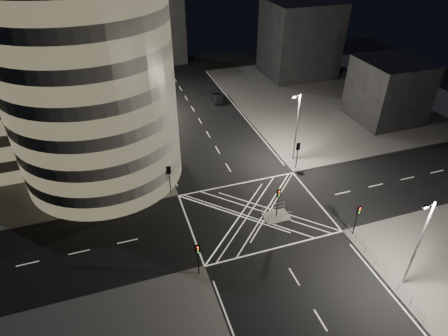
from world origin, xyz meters
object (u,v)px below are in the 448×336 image
object	(u,v)px
traffic_signal_nr	(358,215)
traffic_signal_island	(278,198)
traffic_signal_fr	(298,151)
central_island	(276,217)
traffic_signal_fl	(169,175)
street_lamp_left_near	(155,137)
street_lamp_left_far	(136,86)
street_lamp_right_far	(296,126)
sedan	(217,98)
traffic_signal_nl	(198,254)
street_lamp_right_near	(418,243)

from	to	relation	value
traffic_signal_nr	traffic_signal_island	world-z (taller)	same
traffic_signal_fr	central_island	bearing A→B (deg)	-129.33
traffic_signal_fl	street_lamp_left_near	bearing A→B (deg)	96.97
traffic_signal_nr	traffic_signal_fl	bearing A→B (deg)	142.31
traffic_signal_fl	traffic_signal_fr	distance (m)	17.60
traffic_signal_nr	street_lamp_left_far	xyz separation A→B (m)	(-18.24, 36.80, 2.63)
traffic_signal_fr	street_lamp_right_far	size ratio (longest dim) A/B	0.40
traffic_signal_fr	traffic_signal_island	distance (m)	10.73
traffic_signal_nr	traffic_signal_island	xyz separation A→B (m)	(-6.80, 5.30, 0.00)
street_lamp_left_far	traffic_signal_fr	bearing A→B (deg)	-51.83
traffic_signal_island	street_lamp_left_near	distance (m)	17.89
central_island	street_lamp_left_near	xyz separation A→B (m)	(-11.44, 13.50, 5.47)
central_island	traffic_signal_nr	size ratio (longest dim) A/B	0.75
central_island	sedan	bearing A→B (deg)	84.63
traffic_signal_nl	street_lamp_right_far	distance (m)	24.27
traffic_signal_nr	street_lamp_right_far	bearing A→B (deg)	87.70
traffic_signal_fr	street_lamp_left_far	distance (m)	29.63
traffic_signal_fl	street_lamp_right_near	distance (m)	27.79
central_island	street_lamp_left_near	world-z (taller)	street_lamp_left_near
traffic_signal_island	street_lamp_left_near	xyz separation A→B (m)	(-11.44, 13.50, 2.63)
traffic_signal_fr	traffic_signal_nr	distance (m)	13.60
street_lamp_right_far	sedan	bearing A→B (deg)	100.71
street_lamp_left_near	street_lamp_right_near	xyz separation A→B (m)	(18.87, -26.00, 0.00)
street_lamp_left_far	traffic_signal_fl	bearing A→B (deg)	-88.43
traffic_signal_fr	traffic_signal_island	xyz separation A→B (m)	(-6.80, -8.30, 0.00)
central_island	sedan	xyz separation A→B (m)	(3.13, 33.28, 0.65)
street_lamp_left_near	traffic_signal_fl	bearing A→B (deg)	-83.03
traffic_signal_fl	sedan	size ratio (longest dim) A/B	0.91
traffic_signal_fr	street_lamp_left_far	xyz separation A→B (m)	(-18.24, 23.20, 2.63)
traffic_signal_nr	sedan	xyz separation A→B (m)	(-3.67, 38.58, -2.19)
central_island	street_lamp_left_far	world-z (taller)	street_lamp_left_far
traffic_signal_fl	traffic_signal_island	world-z (taller)	same
central_island	street_lamp_left_far	bearing A→B (deg)	109.95
central_island	street_lamp_right_near	world-z (taller)	street_lamp_right_near
traffic_signal_nr	street_lamp_right_near	world-z (taller)	street_lamp_right_near
traffic_signal_nl	traffic_signal_fr	size ratio (longest dim) A/B	1.00
traffic_signal_nl	sedan	distance (m)	41.08
traffic_signal_fl	sedan	xyz separation A→B (m)	(13.93, 24.98, -2.19)
central_island	street_lamp_left_far	distance (m)	33.95
sedan	traffic_signal_nl	bearing A→B (deg)	74.73
central_island	street_lamp_right_far	bearing A→B (deg)	54.70
street_lamp_right_far	street_lamp_right_near	xyz separation A→B (m)	(0.00, -23.00, 0.00)
traffic_signal_island	sedan	bearing A→B (deg)	84.63
traffic_signal_nr	traffic_signal_fr	bearing A→B (deg)	90.00
street_lamp_left_near	traffic_signal_fr	bearing A→B (deg)	-15.92
traffic_signal_fl	traffic_signal_nl	xyz separation A→B (m)	(0.00, -13.60, 0.00)
street_lamp_left_near	street_lamp_right_near	world-z (taller)	same
street_lamp_left_near	traffic_signal_nl	bearing A→B (deg)	-88.06
traffic_signal_nl	traffic_signal_fl	bearing A→B (deg)	90.00
traffic_signal_nr	street_lamp_left_near	world-z (taller)	street_lamp_left_near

